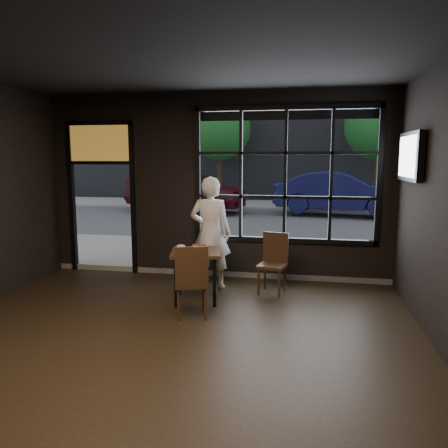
% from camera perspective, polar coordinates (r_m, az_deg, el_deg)
% --- Properties ---
extents(floor, '(6.00, 7.00, 0.02)m').
position_cam_1_polar(floor, '(4.68, -10.31, -18.24)').
color(floor, black).
rests_on(floor, ground).
extents(ceiling, '(6.00, 7.00, 0.02)m').
position_cam_1_polar(ceiling, '(4.32, -11.58, 23.45)').
color(ceiling, black).
rests_on(ceiling, ground).
extents(window_frame, '(3.06, 0.12, 2.28)m').
position_cam_1_polar(window_frame, '(7.40, 8.01, 6.32)').
color(window_frame, black).
rests_on(window_frame, ground).
extents(stained_transom, '(1.20, 0.06, 0.70)m').
position_cam_1_polar(stained_transom, '(8.23, -15.90, 10.15)').
color(stained_transom, orange).
rests_on(stained_transom, ground).
extents(street_asphalt, '(60.00, 41.00, 0.04)m').
position_cam_1_polar(street_asphalt, '(28.01, 7.39, 4.33)').
color(street_asphalt, '#545456').
rests_on(street_asphalt, ground).
extents(building_across, '(28.00, 12.00, 15.00)m').
position_cam_1_polar(building_across, '(27.46, 7.59, 20.01)').
color(building_across, '#5B5956').
rests_on(building_across, ground).
extents(cafe_table, '(0.82, 0.82, 0.76)m').
position_cam_1_polar(cafe_table, '(6.45, -3.67, -6.77)').
color(cafe_table, '#302012').
rests_on(cafe_table, floor).
extents(chair_near, '(0.53, 0.53, 0.98)m').
position_cam_1_polar(chair_near, '(5.82, -4.29, -7.36)').
color(chair_near, '#302012').
rests_on(chair_near, floor).
extents(chair_window, '(0.48, 0.48, 0.93)m').
position_cam_1_polar(chair_window, '(6.82, 6.30, -5.19)').
color(chair_window, '#302012').
rests_on(chair_window, floor).
extents(man, '(0.67, 0.45, 1.80)m').
position_cam_1_polar(man, '(6.99, -1.78, -1.15)').
color(man, silver).
rests_on(man, floor).
extents(hotdog, '(0.20, 0.08, 0.06)m').
position_cam_1_polar(hotdog, '(6.49, -3.26, -3.01)').
color(hotdog, tan).
rests_on(hotdog, cafe_table).
extents(cup, '(0.17, 0.17, 0.10)m').
position_cam_1_polar(cup, '(6.31, -5.64, -3.20)').
color(cup, silver).
rests_on(cup, cafe_table).
extents(tv, '(0.13, 1.13, 0.66)m').
position_cam_1_polar(tv, '(6.50, 23.22, 8.11)').
color(tv, black).
rests_on(tv, wall_right).
extents(navy_car, '(4.78, 2.34, 1.51)m').
position_cam_1_polar(navy_car, '(16.13, 14.97, 4.02)').
color(navy_car, '#111239').
rests_on(navy_car, street_asphalt).
extents(maroon_car, '(4.87, 2.49, 1.59)m').
position_cam_1_polar(maroon_car, '(16.78, -4.96, 4.59)').
color(maroon_car, '#480D19').
rests_on(maroon_car, street_asphalt).
extents(tree_left, '(2.74, 2.74, 4.67)m').
position_cam_1_polar(tree_left, '(19.61, -0.57, 12.22)').
color(tree_left, '#332114').
rests_on(tree_left, street_asphalt).
extents(tree_right, '(2.75, 2.75, 4.69)m').
position_cam_1_polar(tree_right, '(19.07, 19.59, 11.85)').
color(tree_right, '#332114').
rests_on(tree_right, street_asphalt).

